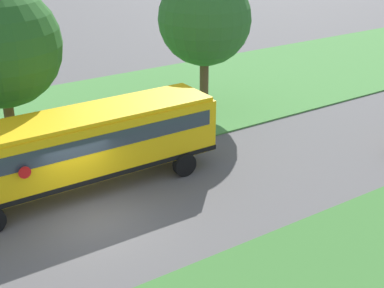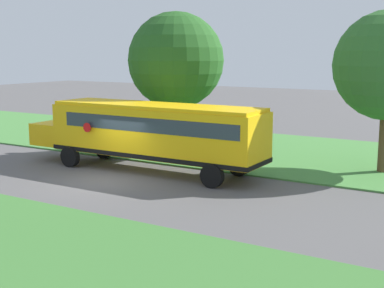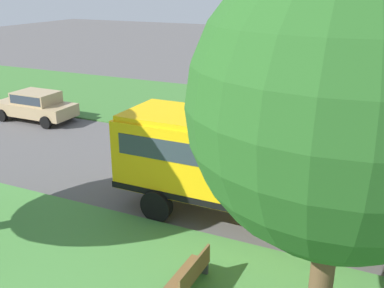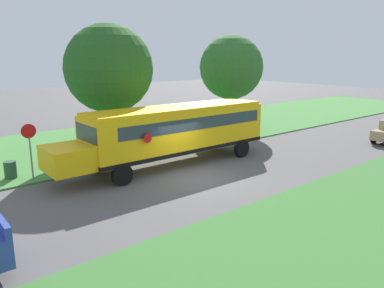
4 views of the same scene
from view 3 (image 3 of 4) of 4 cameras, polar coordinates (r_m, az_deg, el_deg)
The scene contains 6 objects.
ground_plane at distance 16.14m, azimuth 17.09°, elevation -6.59°, with size 120.00×120.00×0.00m, color #565454.
grass_far_side at distance 24.53m, azimuth 20.39°, elevation 2.22°, with size 10.00×80.00×0.07m, color #3D7533.
school_bus at distance 13.11m, azimuth 13.39°, elevation -3.23°, with size 2.84×12.42×3.16m.
car_tan_nearest at distance 25.15m, azimuth -19.24°, elevation 4.77°, with size 2.02×4.40×1.56m.
oak_tree_beside_bus at distance 7.73m, azimuth 19.16°, elevation 4.23°, with size 5.17×5.17×7.66m.
park_bench at distance 10.95m, azimuth -0.39°, elevation -16.37°, with size 1.61×0.52×0.92m.
Camera 3 is at (-14.48, -1.59, 6.94)m, focal length 42.00 mm.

